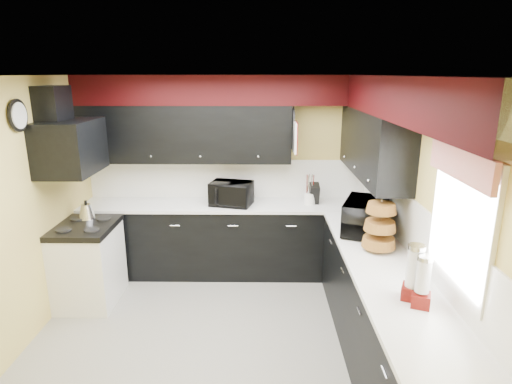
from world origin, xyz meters
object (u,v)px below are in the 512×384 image
knife_block (314,194)px  kettle (87,211)px  toaster_oven (231,194)px  microwave (366,217)px  utensil_crock (310,198)px

knife_block → kettle: size_ratio=1.37×
toaster_oven → knife_block: toaster_oven is taller
microwave → kettle: bearing=101.9°
microwave → kettle: (-3.06, 0.46, -0.11)m
knife_block → toaster_oven: bearing=-176.8°
knife_block → kettle: knife_block is taller
microwave → kettle: size_ratio=3.31×
toaster_oven → kettle: 1.69m
utensil_crock → kettle: (-2.60, -0.52, -0.01)m
microwave → utensil_crock: (-0.47, 0.98, -0.10)m
utensil_crock → toaster_oven: bearing=-177.7°
kettle → microwave: bearing=-8.5°
knife_block → microwave: bearing=-68.3°
toaster_oven → kettle: toaster_oven is taller
utensil_crock → kettle: 2.65m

